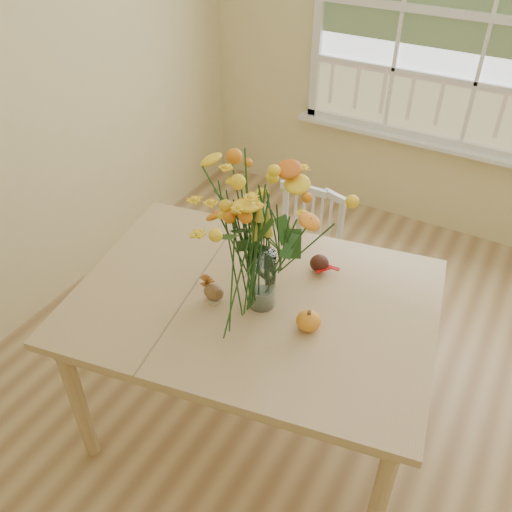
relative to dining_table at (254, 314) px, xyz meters
The scene contains 9 objects.
floor 0.85m from the dining_table, ahead, with size 4.00×4.50×0.01m, color #9D774C.
wall_back 2.34m from the dining_table, 79.72° to the left, with size 4.00×0.02×2.70m, color beige.
window 2.36m from the dining_table, 79.55° to the left, with size 2.42×0.12×1.74m.
dining_table is the anchor object (origin of this frame).
windsor_chair 0.87m from the dining_table, 99.03° to the left, with size 0.40×0.38×0.86m.
flower_vase 0.49m from the dining_table, 12.52° to the right, with size 0.56×0.56×0.66m.
pumpkin 0.32m from the dining_table, ahead, with size 0.10×0.10×0.08m, color orange.
turkey_figurine 0.22m from the dining_table, 147.01° to the right, with size 0.10×0.07×0.11m.
dark_gourd 0.38m from the dining_table, 61.82° to the left, with size 0.13×0.10×0.08m.
Camera 1 is at (0.47, -1.48, 2.42)m, focal length 38.00 mm.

